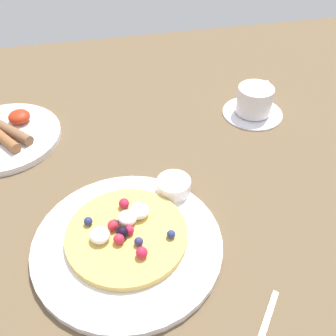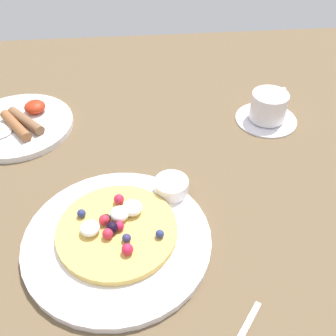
% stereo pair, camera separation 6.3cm
% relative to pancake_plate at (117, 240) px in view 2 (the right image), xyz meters
% --- Properties ---
extents(ground_plane, '(1.72, 1.34, 0.03)m').
position_rel_pancake_plate_xyz_m(ground_plane, '(0.07, 0.11, -0.02)').
color(ground_plane, brown).
extents(pancake_plate, '(0.30, 0.30, 0.01)m').
position_rel_pancake_plate_xyz_m(pancake_plate, '(0.00, 0.00, 0.00)').
color(pancake_plate, white).
rests_on(pancake_plate, ground_plane).
extents(pancake_with_berries, '(0.19, 0.19, 0.03)m').
position_rel_pancake_plate_xyz_m(pancake_with_berries, '(0.00, 0.01, 0.02)').
color(pancake_with_berries, '#DBB357').
rests_on(pancake_with_berries, pancake_plate).
extents(syrup_ramekin, '(0.06, 0.06, 0.03)m').
position_rel_pancake_plate_xyz_m(syrup_ramekin, '(0.10, 0.09, 0.02)').
color(syrup_ramekin, white).
rests_on(syrup_ramekin, pancake_plate).
extents(breakfast_plate, '(0.24, 0.24, 0.01)m').
position_rel_pancake_plate_xyz_m(breakfast_plate, '(-0.22, 0.33, -0.00)').
color(breakfast_plate, white).
rests_on(breakfast_plate, ground_plane).
extents(fried_breakfast, '(0.14, 0.14, 0.03)m').
position_rel_pancake_plate_xyz_m(fried_breakfast, '(-0.20, 0.33, 0.02)').
color(fried_breakfast, brown).
rests_on(fried_breakfast, breakfast_plate).
extents(coffee_saucer, '(0.14, 0.14, 0.01)m').
position_rel_pancake_plate_xyz_m(coffee_saucer, '(0.33, 0.31, -0.00)').
color(coffee_saucer, white).
rests_on(coffee_saucer, ground_plane).
extents(coffee_cup, '(0.09, 0.09, 0.06)m').
position_rel_pancake_plate_xyz_m(coffee_cup, '(0.33, 0.31, 0.03)').
color(coffee_cup, white).
rests_on(coffee_cup, coffee_saucer).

